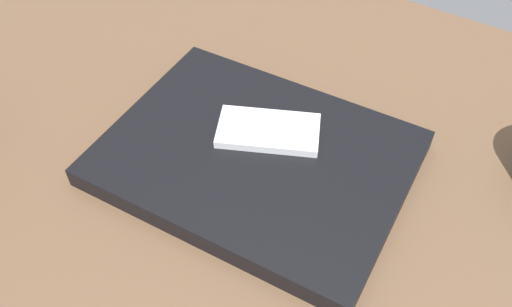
{
  "coord_description": "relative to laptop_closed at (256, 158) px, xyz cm",
  "views": [
    {
      "loc": [
        14.17,
        -36.12,
        49.9
      ],
      "look_at": [
        -7.35,
        -1.37,
        5.0
      ],
      "focal_mm": 38.42,
      "sensor_mm": 36.0,
      "label": 1
    }
  ],
  "objects": [
    {
      "name": "laptop_closed",
      "position": [
        0.0,
        0.0,
        0.0
      ],
      "size": [
        34.01,
        26.42,
        2.49
      ],
      "primitive_type": "cube",
      "rotation": [
        0.0,
        0.0,
        0.05
      ],
      "color": "black",
      "rests_on": "desk_surface"
    },
    {
      "name": "desk_surface",
      "position": [
        7.35,
        1.37,
        -2.75
      ],
      "size": [
        120.0,
        80.0,
        3.0
      ],
      "primitive_type": "cube",
      "color": "brown",
      "rests_on": "ground"
    },
    {
      "name": "cell_phone_on_laptop",
      "position": [
        -0.19,
        2.96,
        1.76
      ],
      "size": [
        12.92,
        10.25,
        1.1
      ],
      "color": "silver",
      "rests_on": "laptop_closed"
    }
  ]
}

